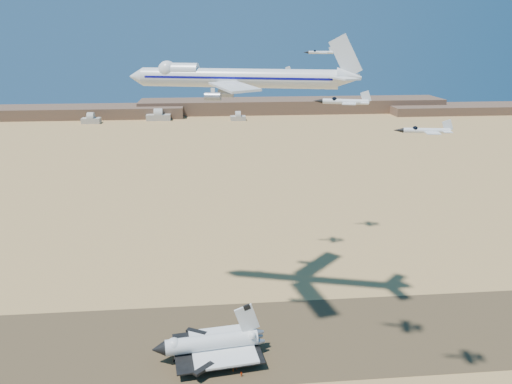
{
  "coord_description": "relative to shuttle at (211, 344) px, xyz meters",
  "views": [
    {
      "loc": [
        3.29,
        -152.96,
        103.81
      ],
      "look_at": [
        18.56,
        8.0,
        52.61
      ],
      "focal_mm": 35.0,
      "sensor_mm": 36.0,
      "label": 1
    }
  ],
  "objects": [
    {
      "name": "ridgeline",
      "position": [
        63.51,
        536.02,
        2.65
      ],
      "size": [
        960.0,
        90.0,
        18.0
      ],
      "color": "brown",
      "rests_on": "ground"
    },
    {
      "name": "chase_jet_a",
      "position": [
        39.04,
        -7.87,
        81.09
      ],
      "size": [
        15.52,
        9.05,
        3.96
      ],
      "rotation": [
        0.0,
        0.0,
        -0.3
      ],
      "color": "white"
    },
    {
      "name": "crew_c",
      "position": [
        9.43,
        -11.14,
        -4.03
      ],
      "size": [
        1.15,
        1.06,
        1.78
      ],
      "primitive_type": "imported",
      "rotation": [
        0.0,
        0.0,
        2.49
      ],
      "color": "#F54A0E",
      "rests_on": "runway"
    },
    {
      "name": "hangars",
      "position": [
        -65.8,
        487.15,
        -0.15
      ],
      "size": [
        200.5,
        29.5,
        30.0
      ],
      "color": "#A9A496",
      "rests_on": "ground"
    },
    {
      "name": "chase_jet_e",
      "position": [
        31.13,
        74.8,
        83.06
      ],
      "size": [
        14.12,
        7.83,
        3.53
      ],
      "rotation": [
        0.0,
        0.0,
        -0.14
      ],
      "color": "white"
    },
    {
      "name": "runway",
      "position": [
        -1.8,
        8.72,
        -4.95
      ],
      "size": [
        600.0,
        50.0,
        0.06
      ],
      "primitive_type": "cube",
      "color": "brown",
      "rests_on": "ground"
    },
    {
      "name": "crew_b",
      "position": [
        8.27,
        -7.24,
        -4.02
      ],
      "size": [
        0.5,
        0.87,
        1.78
      ],
      "primitive_type": "imported",
      "rotation": [
        0.0,
        0.0,
        1.57
      ],
      "color": "#F54A0E",
      "rests_on": "runway"
    },
    {
      "name": "chase_jet_f",
      "position": [
        54.35,
        94.1,
        90.83
      ],
      "size": [
        14.57,
        8.0,
        3.63
      ],
      "rotation": [
        0.0,
        0.0,
        -0.11
      ],
      "color": "white"
    },
    {
      "name": "carrier_747",
      "position": [
        9.41,
        31.78,
        84.5
      ],
      "size": [
        81.41,
        60.93,
        20.33
      ],
      "rotation": [
        0.0,
        0.0,
        -0.27
      ],
      "color": "white"
    },
    {
      "name": "crew_a",
      "position": [
        6.96,
        -8.61,
        -4.01
      ],
      "size": [
        0.43,
        0.66,
        1.81
      ],
      "primitive_type": "imported",
      "rotation": [
        0.0,
        0.0,
        1.57
      ],
      "color": "#F54A0E",
      "rests_on": "runway"
    },
    {
      "name": "shuttle",
      "position": [
        0.0,
        0.0,
        0.0
      ],
      "size": [
        37.68,
        26.1,
        18.51
      ],
      "rotation": [
        0.0,
        0.0,
        0.13
      ],
      "color": "silver",
      "rests_on": "runway"
    },
    {
      "name": "ground",
      "position": [
        -1.8,
        8.72,
        -4.98
      ],
      "size": [
        1200.0,
        1200.0,
        0.0
      ],
      "primitive_type": "plane",
      "color": "#B2804F",
      "rests_on": "ground"
    },
    {
      "name": "chase_jet_b",
      "position": [
        54.74,
        -26.7,
        76.17
      ],
      "size": [
        14.28,
        8.01,
        3.58
      ],
      "rotation": [
        0.0,
        0.0,
        -0.17
      ],
      "color": "white"
    }
  ]
}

